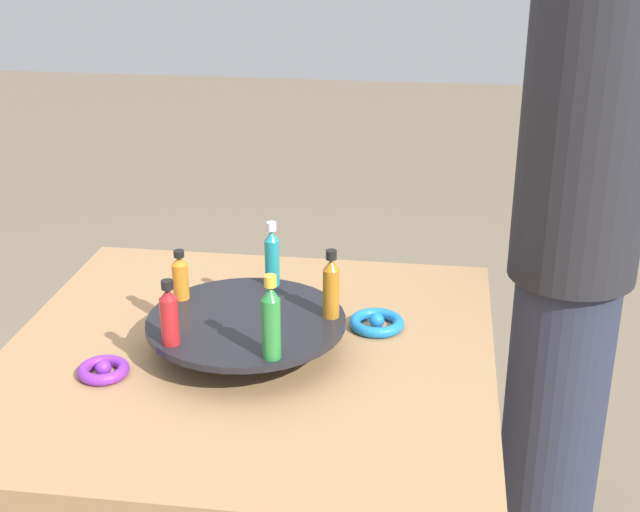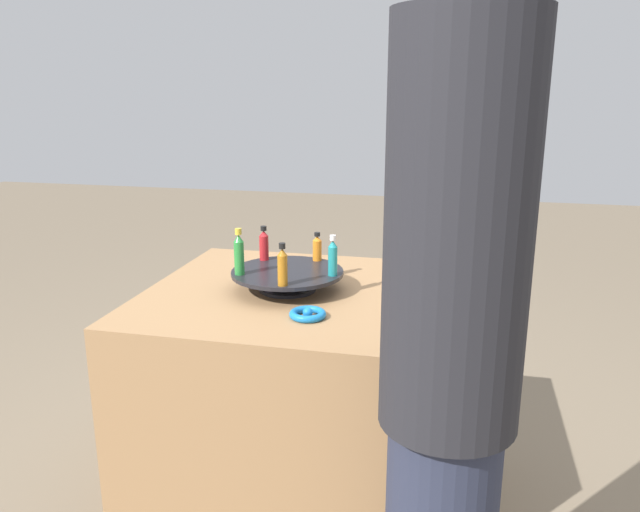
{
  "view_description": "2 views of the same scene",
  "coord_description": "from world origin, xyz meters",
  "views": [
    {
      "loc": [
        -0.32,
        1.37,
        1.49
      ],
      "look_at": [
        -0.12,
        -0.1,
        0.88
      ],
      "focal_mm": 50.0,
      "sensor_mm": 36.0,
      "label": 1
    },
    {
      "loc": [
        -1.79,
        -0.51,
        1.35
      ],
      "look_at": [
        -0.18,
        -0.14,
        0.9
      ],
      "focal_mm": 35.0,
      "sensor_mm": 36.0,
      "label": 2
    }
  ],
  "objects": [
    {
      "name": "display_stand",
      "position": [
        0.0,
        0.0,
        0.78
      ],
      "size": [
        0.35,
        0.35,
        0.06
      ],
      "color": "black",
      "rests_on": "party_table"
    },
    {
      "name": "bottle_teal",
      "position": [
        -0.02,
        -0.15,
        0.85
      ],
      "size": [
        0.03,
        0.03,
        0.13
      ],
      "color": "teal",
      "rests_on": "display_stand"
    },
    {
      "name": "bottle_orange",
      "position": [
        0.13,
        -0.06,
        0.84
      ],
      "size": [
        0.03,
        0.03,
        0.09
      ],
      "color": "orange",
      "rests_on": "display_stand"
    },
    {
      "name": "bottle_red",
      "position": [
        0.1,
        0.11,
        0.85
      ],
      "size": [
        0.03,
        0.03,
        0.11
      ],
      "color": "#B21E23",
      "rests_on": "display_stand"
    },
    {
      "name": "bottle_green",
      "position": [
        -0.07,
        0.13,
        0.86
      ],
      "size": [
        0.03,
        0.03,
        0.14
      ],
      "color": "#288438",
      "rests_on": "display_stand"
    },
    {
      "name": "bottle_amber",
      "position": [
        -0.15,
        -0.03,
        0.85
      ],
      "size": [
        0.03,
        0.03,
        0.13
      ],
      "color": "#AD6B19",
      "rests_on": "display_stand"
    },
    {
      "name": "ribbon_bow_blue",
      "position": [
        -0.22,
        -0.12,
        0.74
      ],
      "size": [
        0.1,
        0.1,
        0.03
      ],
      "color": "blue",
      "rests_on": "party_table"
    },
    {
      "name": "ribbon_bow_purple",
      "position": [
        0.22,
        0.12,
        0.74
      ],
      "size": [
        0.09,
        0.09,
        0.03
      ],
      "color": "purple",
      "rests_on": "party_table"
    },
    {
      "name": "person_figure",
      "position": [
        -0.62,
        -0.51,
        0.83
      ],
      "size": [
        0.28,
        0.28,
        1.64
      ],
      "rotation": [
        0.0,
        0.0,
        0.69
      ],
      "color": "#282D42",
      "rests_on": "ground_plane"
    }
  ]
}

